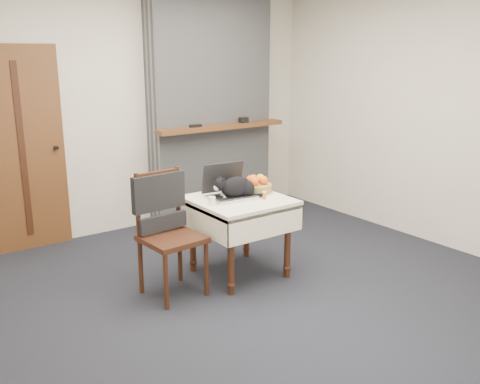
# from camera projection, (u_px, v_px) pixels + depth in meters

# --- Properties ---
(ground) EXTENTS (4.50, 4.50, 0.00)m
(ground) POSITION_uv_depth(u_px,v_px,m) (241.00, 285.00, 4.56)
(ground) COLOR black
(ground) RESTS_ON ground
(room_shell) EXTENTS (4.52, 4.01, 2.61)m
(room_shell) POSITION_uv_depth(u_px,v_px,m) (209.00, 72.00, 4.47)
(room_shell) COLOR beige
(room_shell) RESTS_ON ground
(door) EXTENTS (0.82, 0.10, 2.00)m
(door) POSITION_uv_depth(u_px,v_px,m) (21.00, 150.00, 5.17)
(door) COLOR brown
(door) RESTS_ON ground
(chimney) EXTENTS (1.62, 0.48, 2.60)m
(chimney) POSITION_uv_depth(u_px,v_px,m) (211.00, 107.00, 6.18)
(chimney) COLOR gray
(chimney) RESTS_ON ground
(side_table) EXTENTS (0.78, 0.78, 0.70)m
(side_table) POSITION_uv_depth(u_px,v_px,m) (239.00, 211.00, 4.64)
(side_table) COLOR #37180F
(side_table) RESTS_ON ground
(laptop) EXTENTS (0.42, 0.37, 0.29)m
(laptop) POSITION_uv_depth(u_px,v_px,m) (228.00, 189.00, 4.65)
(laptop) COLOR #B7B7BC
(laptop) RESTS_ON side_table
(cat) EXTENTS (0.42, 0.26, 0.21)m
(cat) POSITION_uv_depth(u_px,v_px,m) (237.00, 188.00, 4.61)
(cat) COLOR black
(cat) RESTS_ON side_table
(cream_jar) EXTENTS (0.06, 0.06, 0.07)m
(cream_jar) POSITION_uv_depth(u_px,v_px,m) (212.00, 201.00, 4.42)
(cream_jar) COLOR white
(cream_jar) RESTS_ON side_table
(pill_bottle) EXTENTS (0.03, 0.03, 0.07)m
(pill_bottle) POSITION_uv_depth(u_px,v_px,m) (264.00, 195.00, 4.58)
(pill_bottle) COLOR #B55416
(pill_bottle) RESTS_ON side_table
(fruit_basket) EXTENTS (0.27, 0.27, 0.15)m
(fruit_basket) POSITION_uv_depth(u_px,v_px,m) (257.00, 185.00, 4.80)
(fruit_basket) COLOR olive
(fruit_basket) RESTS_ON side_table
(desk_clutter) EXTENTS (0.14, 0.06, 0.01)m
(desk_clutter) POSITION_uv_depth(u_px,v_px,m) (249.00, 194.00, 4.75)
(desk_clutter) COLOR black
(desk_clutter) RESTS_ON side_table
(chair) EXTENTS (0.49, 0.48, 1.01)m
(chair) POSITION_uv_depth(u_px,v_px,m) (165.00, 216.00, 4.31)
(chair) COLOR #37180F
(chair) RESTS_ON ground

